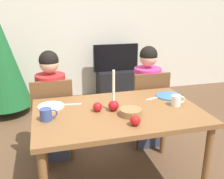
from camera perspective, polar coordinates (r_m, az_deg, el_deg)
The scene contains 19 objects.
back_wall at distance 4.57m, azimuth -8.11°, elevation 14.56°, with size 6.40×0.10×2.60m, color beige.
dining_table at distance 2.22m, azimuth 1.35°, elevation -6.58°, with size 1.40×0.90×0.75m.
chair_left at distance 2.76m, azimuth -12.87°, elevation -5.35°, with size 0.40×0.40×0.90m.
chair_right at distance 2.97m, azimuth 7.83°, elevation -3.27°, with size 0.40×0.40×0.90m.
person_left_child at distance 2.77m, azimuth -12.99°, elevation -3.99°, with size 0.30×0.30×1.17m.
person_right_child at distance 2.98m, azimuth 7.64°, elevation -2.02°, with size 0.30×0.30×1.17m.
tv_stand at distance 4.60m, azimuth 0.84°, elevation 1.30°, with size 0.64×0.40×0.48m, color black.
tv at distance 4.48m, azimuth 0.87°, elevation 7.04°, with size 0.79×0.05×0.46m.
christmas_tree at distance 4.05m, azimuth -23.34°, elevation 6.13°, with size 0.75×0.75×1.62m.
candle_centerpiece at distance 2.15m, azimuth 0.35°, elevation -2.92°, with size 0.09×0.09×0.35m.
plate_left at distance 2.31m, azimuth -13.32°, elevation -3.60°, with size 0.23×0.23×0.01m, color white.
plate_right at distance 2.55m, azimuth 12.44°, elevation -1.39°, with size 0.24×0.24×0.01m, color teal.
mug_left at distance 2.05m, azimuth -14.30°, elevation -5.37°, with size 0.13×0.09×0.09m.
mug_right at distance 2.33m, azimuth 14.05°, elevation -2.39°, with size 0.13×0.08×0.09m.
fork_left at distance 2.33m, azimuth -8.93°, elevation -3.25°, with size 0.18×0.01×0.01m, color silver.
fork_right at distance 2.47m, azimuth 9.18°, elevation -1.91°, with size 0.18×0.01×0.01m, color silver.
bowl_walnuts at distance 2.08m, azimuth 4.14°, elevation -5.02°, with size 0.18×0.18×0.06m, color olive.
apple_near_candle at distance 2.15m, azimuth -3.22°, elevation -3.85°, with size 0.08×0.08×0.08m, color red.
apple_by_left_plate at distance 1.92m, azimuth 5.15°, elevation -6.81°, with size 0.08×0.08×0.08m, color #AB1716.
Camera 1 is at (-0.57, -1.92, 1.61)m, focal length 41.44 mm.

